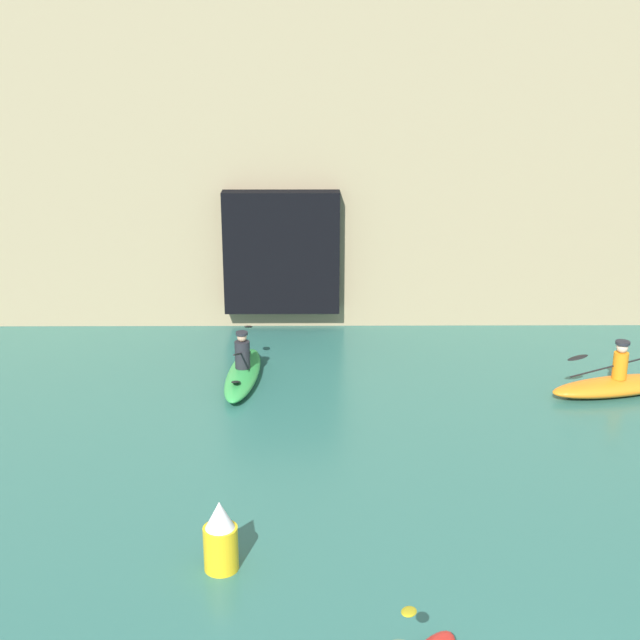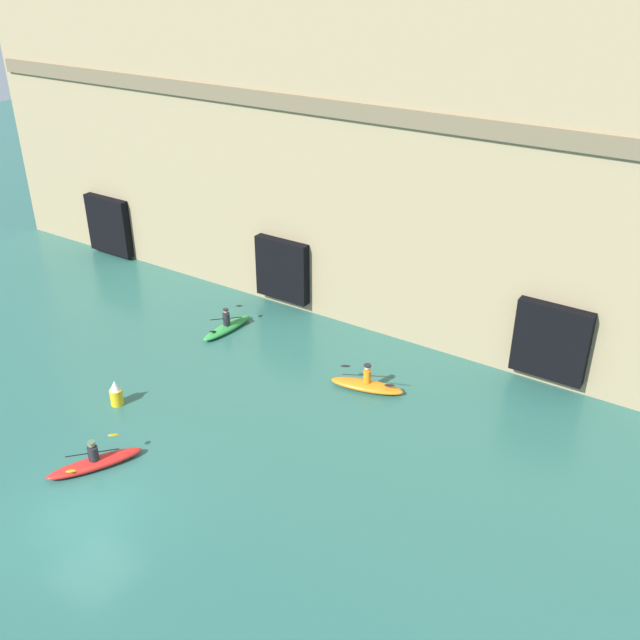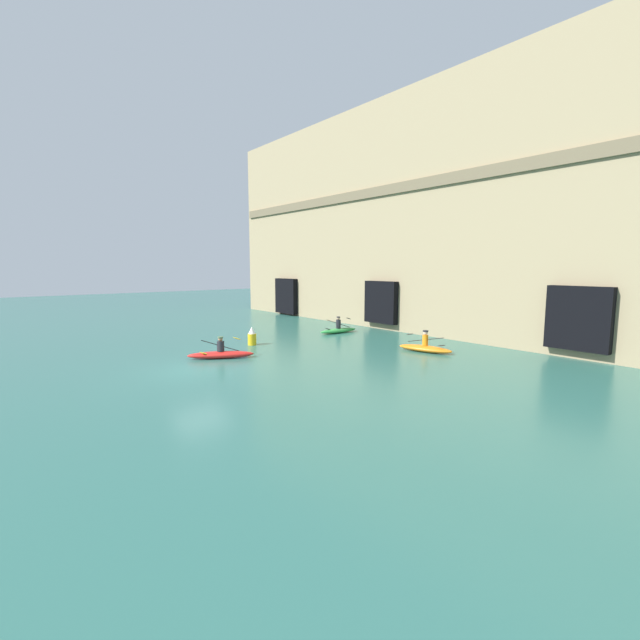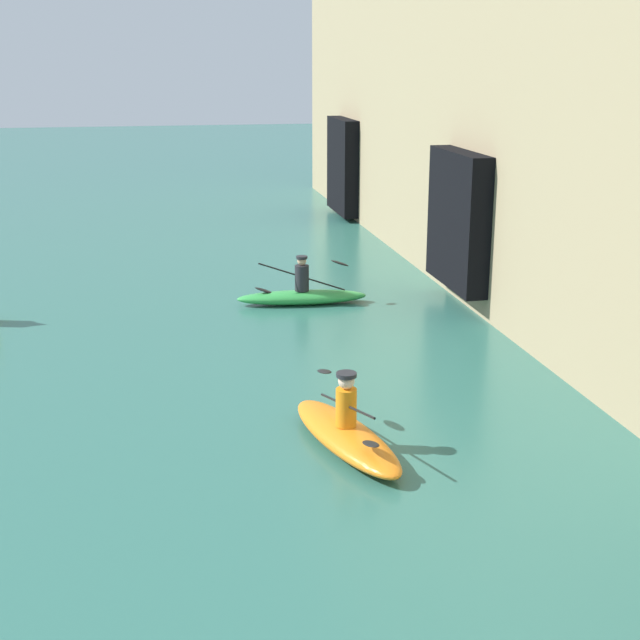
{
  "view_description": "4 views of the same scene",
  "coord_description": "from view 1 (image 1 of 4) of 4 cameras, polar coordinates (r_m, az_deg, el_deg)",
  "views": [
    {
      "loc": [
        -2.44,
        -6.07,
        7.45
      ],
      "look_at": [
        -2.35,
        9.43,
        2.22
      ],
      "focal_mm": 50.0,
      "sensor_mm": 36.0,
      "label": 1
    },
    {
      "loc": [
        15.5,
        -10.16,
        16.09
      ],
      "look_at": [
        1.12,
        11.93,
        2.03
      ],
      "focal_mm": 40.0,
      "sensor_mm": 36.0,
      "label": 2
    },
    {
      "loc": [
        18.01,
        -7.6,
        4.62
      ],
      "look_at": [
        -2.0,
        8.58,
        1.36
      ],
      "focal_mm": 24.0,
      "sensor_mm": 36.0,
      "label": 3
    },
    {
      "loc": [
        15.67,
        8.44,
        5.56
      ],
      "look_at": [
        0.15,
        11.46,
        0.85
      ],
      "focal_mm": 50.0,
      "sensor_mm": 36.0,
      "label": 4
    }
  ],
  "objects": [
    {
      "name": "marker_buoy",
      "position": [
        13.03,
        -6.39,
        -13.7
      ],
      "size": [
        0.5,
        0.5,
        1.08
      ],
      "color": "yellow",
      "rests_on": "ground"
    },
    {
      "name": "kayak_orange",
      "position": [
        19.69,
        18.54,
        -3.89
      ],
      "size": [
        3.1,
        1.51,
        1.17
      ],
      "rotation": [
        0.0,
        0.0,
        0.25
      ],
      "color": "orange",
      "rests_on": "ground"
    },
    {
      "name": "kayak_green",
      "position": [
        19.38,
        -4.96,
        -3.32
      ],
      "size": [
        0.87,
        3.06,
        1.14
      ],
      "rotation": [
        0.0,
        0.0,
        4.64
      ],
      "color": "green",
      "rests_on": "ground"
    }
  ]
}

